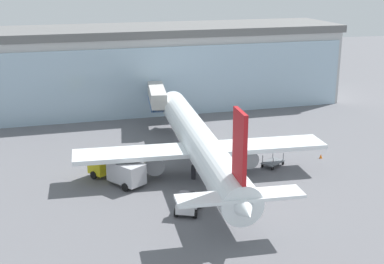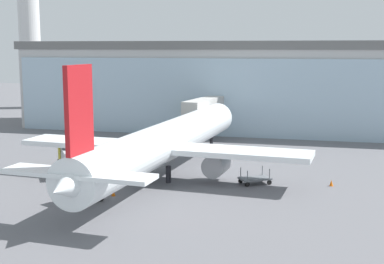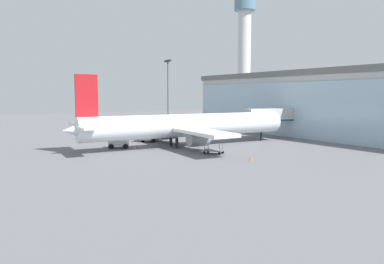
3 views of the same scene
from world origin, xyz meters
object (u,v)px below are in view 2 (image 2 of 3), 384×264
Objects in this scene: baggage_cart at (255,179)px; safety_cone_nose at (113,193)px; safety_cone_wingtip at (331,183)px; catering_truck at (73,159)px; pushback_tug at (80,191)px; jet_bridge at (207,108)px; airplane at (165,142)px.

safety_cone_nose is (-10.77, -7.57, -0.23)m from baggage_cart.
catering_truck is at bearing -174.48° from safety_cone_wingtip.
pushback_tug is at bearing -124.61° from safety_cone_nose.
jet_bridge is 28.99m from safety_cone_nose.
pushback_tug is 6.63× the size of safety_cone_nose.
pushback_tug is (-12.49, -10.08, 0.47)m from baggage_cart.
jet_bridge is 26.64m from safety_cone_wingtip.
pushback_tug is at bearing 162.03° from airplane.
pushback_tug is 22.43m from safety_cone_wingtip.
safety_cone_nose is at bearing 167.78° from airplane.
baggage_cart is (10.54, -21.12, -3.90)m from jet_bridge.
jet_bridge is 3.92× the size of baggage_cart.
safety_cone_nose is (-0.22, -28.70, -4.13)m from jet_bridge.
catering_truck is 10.72m from pushback_tug.
baggage_cart is at bearing -28.63° from pushback_tug.
catering_truck is 13.07× the size of safety_cone_nose.
baggage_cart is at bearing -168.92° from safety_cone_wingtip.
baggage_cart is at bearing -148.41° from jet_bridge.
safety_cone_wingtip is at bearing -120.72° from catering_truck.
jet_bridge is 1.74× the size of catering_truck.
baggage_cart is at bearing -122.82° from catering_truck.
baggage_cart reaches higher than safety_cone_nose.
safety_cone_nose is (-1.88, -7.84, -3.14)m from airplane.
safety_cone_wingtip is at bearing -36.93° from pushback_tug.
baggage_cart is 6.94m from safety_cone_wingtip.
catering_truck is 1.97× the size of pushback_tug.
jet_bridge is at bearing 5.78° from airplane.
pushback_tug is at bearing -178.51° from jet_bridge.
airplane is 11.22m from pushback_tug.
jet_bridge reaches higher than pushback_tug.
catering_truck is at bearing 55.48° from pushback_tug.
catering_truck is at bearing 99.43° from airplane.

